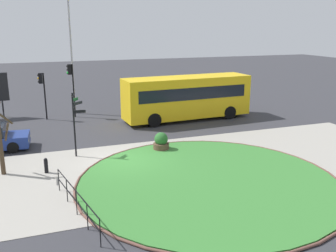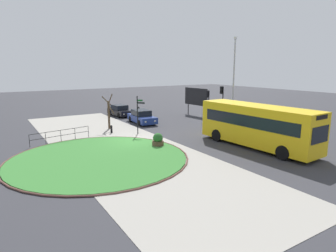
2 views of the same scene
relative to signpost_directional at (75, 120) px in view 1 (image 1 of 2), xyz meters
The scene contains 13 objects.
ground 3.51m from the signpost_directional, 36.78° to the right, with size 120.00×120.00×0.00m, color #333338.
sidewalk_paving 4.47m from the signpost_directional, 54.91° to the right, with size 32.00×8.90×0.02m, color #9E998E.
grass_island 7.86m from the signpost_directional, 46.73° to the right, with size 11.73×11.73×0.10m, color #387A33.
grass_kerb_ring 7.86m from the signpost_directional, 46.73° to the right, with size 12.04×12.04×0.11m, color brown.
signpost_directional is the anchor object (origin of this frame).
bollard_foreground 3.06m from the signpost_directional, 130.71° to the right, with size 0.19×0.19×0.77m.
railing_grass_edge 6.88m from the signpost_directional, 96.71° to the right, with size 0.97×4.89×1.01m.
bus_yellow 10.51m from the signpost_directional, 32.80° to the left, with size 9.75×2.96×3.24m.
traffic_light_near 9.42m from the signpost_directional, 98.18° to the left, with size 0.49×0.29×3.53m.
traffic_light_far 9.48m from the signpost_directional, 85.15° to the left, with size 0.49×0.28×4.09m.
lamppost_tall 11.11m from the signpost_directional, 84.31° to the left, with size 0.32×0.32×9.09m.
planter_near_signpost 4.92m from the signpost_directional, ahead, with size 0.90×0.90×1.06m.
street_tree_bare 3.89m from the signpost_directional, 158.24° to the right, with size 1.09×1.18×3.51m.
Camera 1 is at (-4.18, -18.13, 6.88)m, focal length 40.03 mm.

